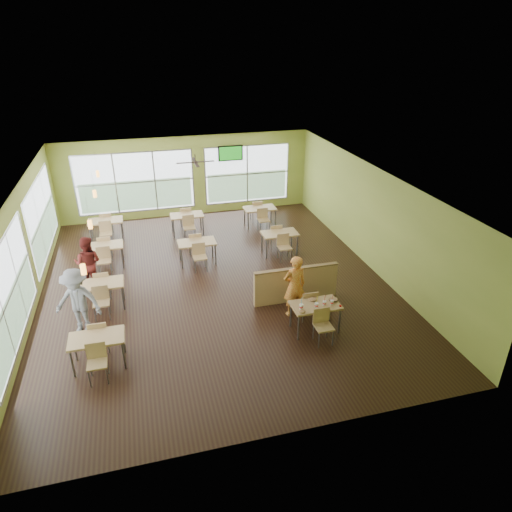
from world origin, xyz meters
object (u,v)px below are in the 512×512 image
(half_wall_divider, at_px, (296,284))
(man_plaid, at_px, (295,286))
(food_basket, at_px, (333,300))
(main_table, at_px, (316,308))

(half_wall_divider, distance_m, man_plaid, 0.78)
(man_plaid, xyz_separation_m, food_basket, (0.76, -0.76, -0.08))
(main_table, relative_size, man_plaid, 0.88)
(half_wall_divider, relative_size, man_plaid, 1.39)
(main_table, height_order, man_plaid, man_plaid)
(food_basket, bearing_deg, half_wall_divider, 108.99)
(half_wall_divider, bearing_deg, main_table, -90.00)
(half_wall_divider, height_order, man_plaid, man_plaid)
(food_basket, bearing_deg, man_plaid, 135.01)
(half_wall_divider, distance_m, food_basket, 1.51)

